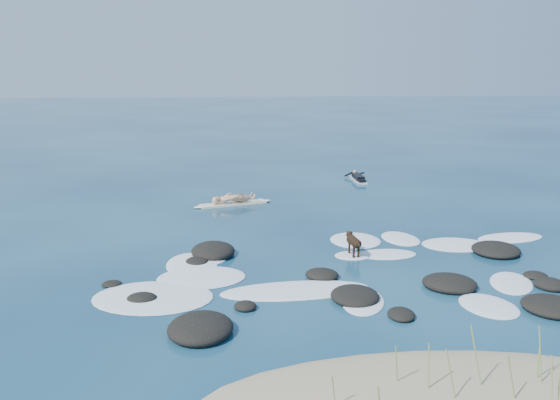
{
  "coord_description": "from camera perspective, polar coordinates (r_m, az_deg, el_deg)",
  "views": [
    {
      "loc": [
        -3.63,
        -17.2,
        5.73
      ],
      "look_at": [
        -1.85,
        4.0,
        0.9
      ],
      "focal_mm": 40.0,
      "sensor_mm": 36.0,
      "label": 1
    }
  ],
  "objects": [
    {
      "name": "standing_surfer_rig",
      "position": [
        24.9,
        -4.33,
        1.16
      ],
      "size": [
        3.16,
        1.38,
        1.84
      ],
      "rotation": [
        0.0,
        0.0,
        0.32
      ],
      "color": "#F7ECC6",
      "rests_on": "ground"
    },
    {
      "name": "paddling_surfer_rig",
      "position": [
        30.22,
        7.14,
        2.02
      ],
      "size": [
        1.02,
        2.27,
        0.4
      ],
      "rotation": [
        0.0,
        0.0,
        1.59
      ],
      "color": "silver",
      "rests_on": "ground"
    },
    {
      "name": "ground",
      "position": [
        18.48,
        6.8,
        -5.36
      ],
      "size": [
        160.0,
        160.0,
        0.0
      ],
      "primitive_type": "plane",
      "color": "#0A2642",
      "rests_on": "ground"
    },
    {
      "name": "reef_rocks",
      "position": [
        16.35,
        7.5,
        -7.46
      ],
      "size": [
        12.31,
        7.14,
        0.48
      ],
      "color": "black",
      "rests_on": "ground"
    },
    {
      "name": "dog",
      "position": [
        18.55,
        6.72,
        -3.77
      ],
      "size": [
        0.38,
        1.11,
        0.71
      ],
      "rotation": [
        0.0,
        0.0,
        1.71
      ],
      "color": "black",
      "rests_on": "ground"
    },
    {
      "name": "dune_grass",
      "position": [
        11.16,
        18.24,
        -15.11
      ],
      "size": [
        3.97,
        1.45,
        1.23
      ],
      "color": "olive",
      "rests_on": "ground"
    },
    {
      "name": "breaking_foam",
      "position": [
        17.45,
        3.97,
        -6.37
      ],
      "size": [
        13.94,
        7.63,
        0.12
      ],
      "color": "white",
      "rests_on": "ground"
    }
  ]
}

